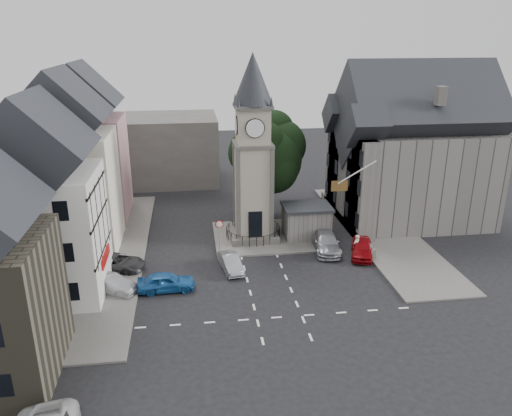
{
  "coord_description": "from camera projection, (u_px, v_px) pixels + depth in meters",
  "views": [
    {
      "loc": [
        -5.38,
        -33.56,
        17.86
      ],
      "look_at": [
        -0.14,
        5.0,
        3.96
      ],
      "focal_mm": 35.0,
      "sensor_mm": 36.0,
      "label": 1
    }
  ],
  "objects": [
    {
      "name": "car_island_east",
      "position": [
        326.0,
        242.0,
        42.7
      ],
      "size": [
        2.63,
        5.31,
        1.48
      ],
      "primitive_type": "imported",
      "rotation": [
        0.0,
        0.0,
        -0.11
      ],
      "color": "#929399",
      "rests_on": "ground"
    },
    {
      "name": "clock_tower",
      "position": [
        253.0,
        151.0,
        42.73
      ],
      "size": [
        4.86,
        4.86,
        16.25
      ],
      "color": "#4C4944",
      "rests_on": "ground"
    },
    {
      "name": "terrace_pink",
      "position": [
        85.0,
        152.0,
        48.75
      ],
      "size": [
        8.1,
        7.6,
        12.8
      ],
      "color": "#B47C86",
      "rests_on": "ground"
    },
    {
      "name": "car_west_silver",
      "position": [
        112.0,
        284.0,
        35.83
      ],
      "size": [
        3.99,
        3.13,
        1.27
      ],
      "primitive_type": "imported",
      "rotation": [
        0.0,
        0.0,
        1.03
      ],
      "color": "#94969B",
      "rests_on": "ground"
    },
    {
      "name": "car_west_grey",
      "position": [
        116.0,
        262.0,
        39.22
      ],
      "size": [
        5.06,
        3.62,
        1.28
      ],
      "primitive_type": "imported",
      "rotation": [
        0.0,
        0.0,
        1.21
      ],
      "color": "#323235",
      "rests_on": "ground"
    },
    {
      "name": "stone_shelter",
      "position": [
        306.0,
        221.0,
        45.09
      ],
      "size": [
        4.3,
        3.3,
        3.08
      ],
      "color": "#65615D",
      "rests_on": "ground"
    },
    {
      "name": "pavement_east",
      "position": [
        379.0,
        230.0,
        46.97
      ],
      "size": [
        6.0,
        26.0,
        0.14
      ],
      "primitive_type": "cube",
      "color": "#595651",
      "rests_on": "ground"
    },
    {
      "name": "terrace_cream",
      "position": [
        68.0,
        175.0,
        41.29
      ],
      "size": [
        8.1,
        7.6,
        12.8
      ],
      "color": "#F0DFC9",
      "rests_on": "ground"
    },
    {
      "name": "town_tree",
      "position": [
        267.0,
        150.0,
        48.04
      ],
      "size": [
        7.2,
        7.2,
        10.8
      ],
      "color": "black",
      "rests_on": "ground"
    },
    {
      "name": "flagpole",
      "position": [
        357.0,
        172.0,
        40.4
      ],
      "size": [
        3.68,
        0.1,
        2.74
      ],
      "color": "white",
      "rests_on": "ground"
    },
    {
      "name": "terrace_tudor",
      "position": [
        43.0,
        212.0,
        33.96
      ],
      "size": [
        8.1,
        7.6,
        12.0
      ],
      "color": "silver",
      "rests_on": "ground"
    },
    {
      "name": "backdrop_west",
      "position": [
        135.0,
        150.0,
        61.26
      ],
      "size": [
        20.0,
        10.0,
        8.0
      ],
      "primitive_type": "cube",
      "color": "#4C4944",
      "rests_on": "ground"
    },
    {
      "name": "pavement_west",
      "position": [
        109.0,
        254.0,
        41.99
      ],
      "size": [
        6.0,
        30.0,
        0.14
      ],
      "primitive_type": "cube",
      "color": "#595651",
      "rests_on": "ground"
    },
    {
      "name": "warning_sign_post",
      "position": [
        219.0,
        229.0,
        41.99
      ],
      "size": [
        0.7,
        0.19,
        2.85
      ],
      "color": "black",
      "rests_on": "ground"
    },
    {
      "name": "ground",
      "position": [
        267.0,
        279.0,
        38.0
      ],
      "size": [
        120.0,
        120.0,
        0.0
      ],
      "primitive_type": "plane",
      "color": "black",
      "rests_on": "ground"
    },
    {
      "name": "east_building",
      "position": [
        409.0,
        157.0,
        48.14
      ],
      "size": [
        14.4,
        11.4,
        12.6
      ],
      "color": "#65615D",
      "rests_on": "ground"
    },
    {
      "name": "car_east_red",
      "position": [
        362.0,
        248.0,
        41.57
      ],
      "size": [
        2.92,
        4.54,
        1.44
      ],
      "primitive_type": "imported",
      "rotation": [
        0.0,
        0.0,
        -0.31
      ],
      "color": "maroon",
      "rests_on": "ground"
    },
    {
      "name": "car_island_silver",
      "position": [
        231.0,
        263.0,
        39.16
      ],
      "size": [
        1.96,
        3.94,
        1.24
      ],
      "primitive_type": "imported",
      "rotation": [
        0.0,
        0.0,
        0.18
      ],
      "color": "#919299",
      "rests_on": "ground"
    },
    {
      "name": "car_west_blue",
      "position": [
        166.0,
        282.0,
        36.03
      ],
      "size": [
        4.17,
        1.79,
        1.4
      ],
      "primitive_type": "imported",
      "rotation": [
        0.0,
        0.0,
        1.6
      ],
      "color": "#1D59A0",
      "rests_on": "ground"
    },
    {
      "name": "pedestrian",
      "position": [
        356.0,
        246.0,
        41.44
      ],
      "size": [
        0.84,
        0.78,
        1.93
      ],
      "primitive_type": "imported",
      "rotation": [
        0.0,
        0.0,
        3.75
      ],
      "color": "beige",
      "rests_on": "ground"
    },
    {
      "name": "road_markings",
      "position": [
        279.0,
        317.0,
        32.87
      ],
      "size": [
        20.0,
        8.0,
        0.01
      ],
      "primitive_type": "cube",
      "color": "silver",
      "rests_on": "ground"
    },
    {
      "name": "central_island",
      "position": [
        269.0,
        236.0,
        45.63
      ],
      "size": [
        10.0,
        8.0,
        0.16
      ],
      "primitive_type": "cube",
      "color": "#595651",
      "rests_on": "ground"
    },
    {
      "name": "east_boundary_wall",
      "position": [
        344.0,
        220.0,
        48.35
      ],
      "size": [
        0.4,
        16.0,
        0.9
      ],
      "primitive_type": "cube",
      "color": "#65615D",
      "rests_on": "ground"
    }
  ]
}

